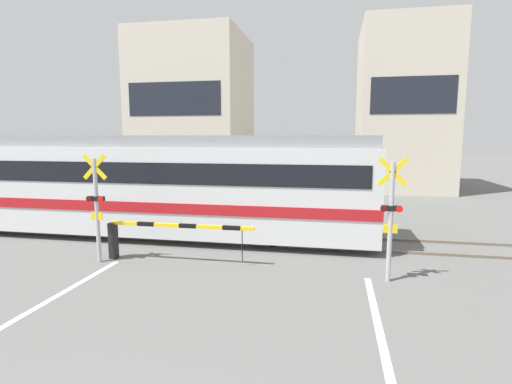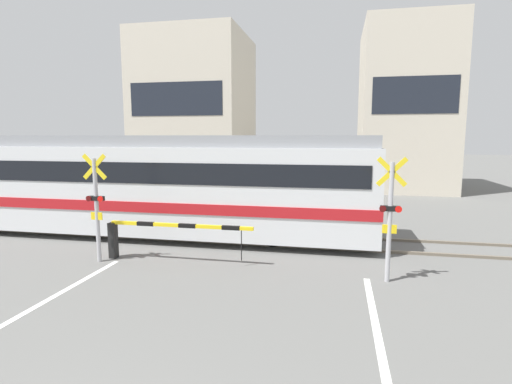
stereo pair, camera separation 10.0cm
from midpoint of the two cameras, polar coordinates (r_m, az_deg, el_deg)
rail_track_near at (r=12.45m, az=-0.26°, el=-7.46°), size 50.00×0.10×0.08m
rail_track_far at (r=13.81m, az=0.98°, el=-5.91°), size 50.00×0.10×0.08m
commuter_train at (r=14.35m, az=-17.43°, el=1.41°), size 16.50×2.88×3.38m
crossing_barrier_near at (r=11.17m, az=-14.58°, el=-5.62°), size 4.07×0.20×1.06m
crossing_barrier_far at (r=15.33m, az=11.14°, el=-1.87°), size 4.07×0.20×1.06m
crossing_signal_left at (r=11.34m, az=-21.61°, el=-1.50°), size 0.68×0.15×2.90m
crossing_signal_right at (r=9.59m, az=18.88°, el=-3.01°), size 0.68×0.15×2.90m
pedestrian at (r=19.01m, az=6.37°, el=0.87°), size 0.38×0.23×1.76m
building_left_of_street at (r=29.12m, az=-8.47°, el=11.39°), size 7.16×7.19×10.29m
building_right_of_street at (r=27.68m, az=20.51°, el=11.07°), size 5.40×7.19×10.20m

